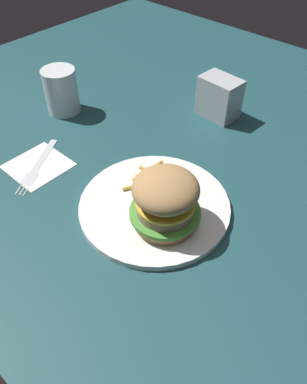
% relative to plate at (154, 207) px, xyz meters
% --- Properties ---
extents(ground_plane, '(1.60, 1.60, 0.00)m').
position_rel_plate_xyz_m(ground_plane, '(0.02, -0.00, -0.01)').
color(ground_plane, '#1E474C').
extents(plate, '(0.27, 0.27, 0.01)m').
position_rel_plate_xyz_m(plate, '(0.00, 0.00, 0.00)').
color(plate, white).
rests_on(plate, ground_plane).
extents(sandwich, '(0.12, 0.12, 0.10)m').
position_rel_plate_xyz_m(sandwich, '(-0.04, 0.02, 0.06)').
color(sandwich, tan).
rests_on(sandwich, plate).
extents(fries_pile, '(0.08, 0.10, 0.01)m').
position_rel_plate_xyz_m(fries_pile, '(0.05, -0.05, 0.01)').
color(fries_pile, '#E5B251').
rests_on(fries_pile, plate).
extents(napkin, '(0.11, 0.11, 0.00)m').
position_rel_plate_xyz_m(napkin, '(0.25, 0.07, -0.01)').
color(napkin, white).
rests_on(napkin, ground_plane).
extents(fork, '(0.10, 0.16, 0.00)m').
position_rel_plate_xyz_m(fork, '(0.25, 0.07, -0.00)').
color(fork, silver).
rests_on(fork, napkin).
extents(drink_glass, '(0.08, 0.08, 0.10)m').
position_rel_plate_xyz_m(drink_glass, '(0.37, -0.10, 0.04)').
color(drink_glass, silver).
rests_on(drink_glass, ground_plane).
extents(napkin_dispenser, '(0.09, 0.07, 0.09)m').
position_rel_plate_xyz_m(napkin_dispenser, '(0.09, -0.32, 0.04)').
color(napkin_dispenser, '#B7BABF').
rests_on(napkin_dispenser, ground_plane).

